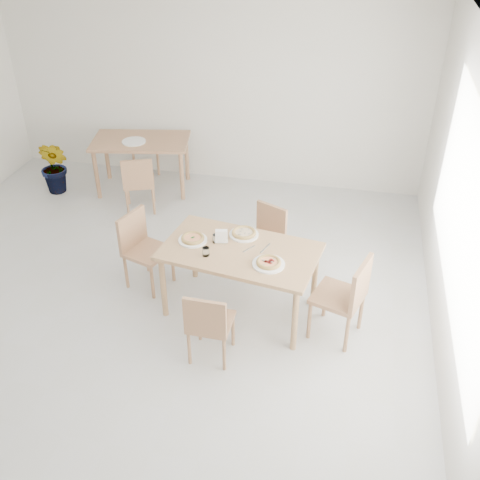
% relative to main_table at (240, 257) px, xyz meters
% --- Properties ---
extents(room, '(7.28, 7.00, 7.00)m').
position_rel_main_table_xyz_m(room, '(1.92, -0.24, 0.83)').
color(room, '#BCBCB7').
rests_on(room, ground).
extents(main_table, '(1.63, 1.08, 0.75)m').
position_rel_main_table_xyz_m(main_table, '(0.00, 0.00, 0.00)').
color(main_table, tan).
rests_on(main_table, ground).
extents(chair_south, '(0.39, 0.39, 0.78)m').
position_rel_main_table_xyz_m(chair_south, '(-0.12, -0.77, -0.21)').
color(chair_south, '#AB7955').
rests_on(chair_south, ground).
extents(chair_north, '(0.51, 0.51, 0.78)m').
position_rel_main_table_xyz_m(chair_north, '(0.13, 0.78, -0.21)').
color(chair_north, '#AB7955').
rests_on(chair_north, ground).
extents(chair_west, '(0.53, 0.53, 0.85)m').
position_rel_main_table_xyz_m(chair_west, '(-1.14, 0.24, -0.17)').
color(chair_west, '#AB7955').
rests_on(chair_west, ground).
extents(chair_east, '(0.56, 0.56, 0.90)m').
position_rel_main_table_xyz_m(chair_east, '(1.07, -0.18, -0.14)').
color(chair_east, '#AB7955').
rests_on(chair_east, ground).
extents(plate_margherita, '(0.29, 0.29, 0.02)m').
position_rel_main_table_xyz_m(plate_margherita, '(-0.50, 0.06, 0.09)').
color(plate_margherita, white).
rests_on(plate_margherita, main_table).
extents(plate_mushroom, '(0.30, 0.30, 0.02)m').
position_rel_main_table_xyz_m(plate_mushroom, '(-0.02, 0.27, 0.09)').
color(plate_mushroom, white).
rests_on(plate_mushroom, main_table).
extents(plate_pepperoni, '(0.31, 0.31, 0.02)m').
position_rel_main_table_xyz_m(plate_pepperoni, '(0.32, -0.19, 0.09)').
color(plate_pepperoni, white).
rests_on(plate_pepperoni, main_table).
extents(pizza_margherita, '(0.30, 0.30, 0.03)m').
position_rel_main_table_xyz_m(pizza_margherita, '(-0.50, 0.06, 0.11)').
color(pizza_margherita, tan).
rests_on(pizza_margherita, plate_margherita).
extents(pizza_mushroom, '(0.32, 0.32, 0.03)m').
position_rel_main_table_xyz_m(pizza_mushroom, '(-0.02, 0.27, 0.11)').
color(pizza_mushroom, tan).
rests_on(pizza_mushroom, plate_mushroom).
extents(pizza_pepperoni, '(0.28, 0.28, 0.03)m').
position_rel_main_table_xyz_m(pizza_pepperoni, '(0.32, -0.19, 0.11)').
color(pizza_pepperoni, tan).
rests_on(pizza_pepperoni, plate_pepperoni).
extents(tumbler_a, '(0.07, 0.07, 0.09)m').
position_rel_main_table_xyz_m(tumbler_a, '(-0.30, -0.17, 0.13)').
color(tumbler_a, white).
rests_on(tumbler_a, main_table).
extents(tumbler_b, '(0.07, 0.07, 0.09)m').
position_rel_main_table_xyz_m(tumbler_b, '(-0.26, 0.08, 0.12)').
color(tumbler_b, white).
rests_on(tumbler_b, main_table).
extents(napkin_holder, '(0.14, 0.09, 0.14)m').
position_rel_main_table_xyz_m(napkin_holder, '(-0.21, 0.09, 0.15)').
color(napkin_holder, silver).
rests_on(napkin_holder, main_table).
extents(fork_a, '(0.10, 0.15, 0.01)m').
position_rel_main_table_xyz_m(fork_a, '(0.08, 0.03, 0.08)').
color(fork_a, silver).
rests_on(fork_a, main_table).
extents(fork_b, '(0.08, 0.19, 0.01)m').
position_rel_main_table_xyz_m(fork_b, '(0.24, 0.07, 0.08)').
color(fork_b, silver).
rests_on(fork_b, main_table).
extents(second_table, '(1.43, 0.98, 0.75)m').
position_rel_main_table_xyz_m(second_table, '(-1.92, 2.36, -0.01)').
color(second_table, '#AB7955').
rests_on(second_table, ground).
extents(chair_back_s, '(0.51, 0.51, 0.81)m').
position_rel_main_table_xyz_m(chair_back_s, '(-1.73, 1.71, -0.20)').
color(chair_back_s, '#AB7955').
rests_on(chair_back_s, ground).
extents(chair_back_n, '(0.47, 0.47, 0.88)m').
position_rel_main_table_xyz_m(chair_back_n, '(-2.08, 3.07, -0.16)').
color(chair_back_n, '#AB7955').
rests_on(chair_back_n, ground).
extents(plate_empty, '(0.32, 0.32, 0.02)m').
position_rel_main_table_xyz_m(plate_empty, '(-1.98, 2.27, 0.09)').
color(plate_empty, white).
rests_on(plate_empty, second_table).
extents(potted_plant, '(0.54, 0.49, 0.80)m').
position_rel_main_table_xyz_m(potted_plant, '(-3.07, 1.98, -0.27)').
color(potted_plant, '#2A661E').
rests_on(potted_plant, ground).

